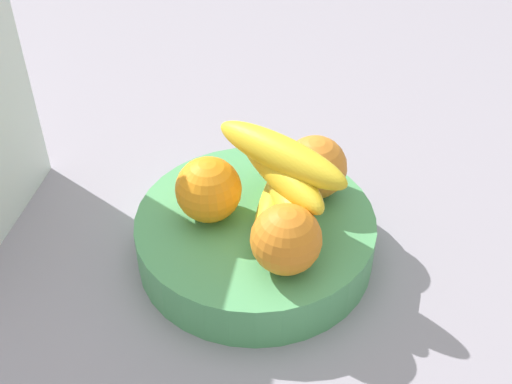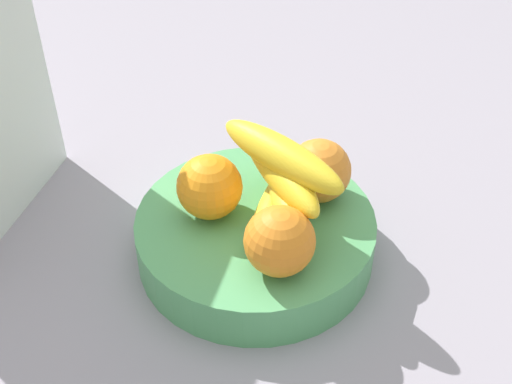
# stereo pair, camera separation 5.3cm
# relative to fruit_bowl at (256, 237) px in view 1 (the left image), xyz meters

# --- Properties ---
(ground_plane) EXTENTS (1.80, 1.40, 0.03)m
(ground_plane) POSITION_rel_fruit_bowl_xyz_m (-0.03, 0.00, -0.04)
(ground_plane) COLOR gray
(fruit_bowl) EXTENTS (0.28, 0.28, 0.06)m
(fruit_bowl) POSITION_rel_fruit_bowl_xyz_m (0.00, 0.00, 0.00)
(fruit_bowl) COLOR #52A162
(fruit_bowl) RESTS_ON ground_plane
(orange_front_left) EXTENTS (0.07, 0.07, 0.07)m
(orange_front_left) POSITION_rel_fruit_bowl_xyz_m (-0.00, 0.05, 0.07)
(orange_front_left) COLOR orange
(orange_front_left) RESTS_ON fruit_bowl
(orange_front_right) EXTENTS (0.07, 0.07, 0.07)m
(orange_front_right) POSITION_rel_fruit_bowl_xyz_m (-0.07, -0.04, 0.07)
(orange_front_right) COLOR orange
(orange_front_right) RESTS_ON fruit_bowl
(orange_center) EXTENTS (0.07, 0.07, 0.07)m
(orange_center) POSITION_rel_fruit_bowl_xyz_m (0.06, -0.06, 0.07)
(orange_center) COLOR orange
(orange_center) RESTS_ON fruit_bowl
(banana_bunch) EXTENTS (0.17, 0.17, 0.11)m
(banana_bunch) POSITION_rel_fruit_bowl_xyz_m (0.01, -0.03, 0.08)
(banana_bunch) COLOR gold
(banana_bunch) RESTS_ON fruit_bowl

